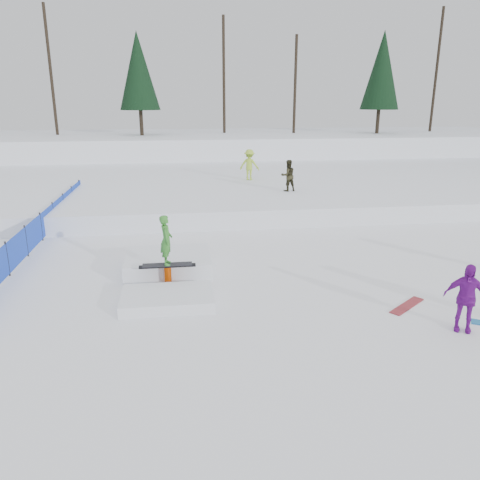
{
  "coord_description": "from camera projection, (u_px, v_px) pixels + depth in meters",
  "views": [
    {
      "loc": [
        -1.33,
        -11.41,
        5.15
      ],
      "look_at": [
        0.5,
        2.0,
        1.1
      ],
      "focal_mm": 35.0,
      "sensor_mm": 36.0,
      "label": 1
    }
  ],
  "objects": [
    {
      "name": "walker_ygreen",
      "position": [
        249.0,
        165.0,
        26.38
      ],
      "size": [
        1.27,
        1.02,
        1.72
      ],
      "primitive_type": "imported",
      "rotation": [
        0.0,
        0.0,
        2.74
      ],
      "color": "#A4CA36",
      "rests_on": "snow_midrise"
    },
    {
      "name": "snow_midrise",
      "position": [
        200.0,
        184.0,
        27.55
      ],
      "size": [
        50.0,
        18.0,
        0.8
      ],
      "primitive_type": "cube",
      "color": "white",
      "rests_on": "ground"
    },
    {
      "name": "jib_rail_feature",
      "position": [
        168.0,
        270.0,
        13.93
      ],
      "size": [
        2.6,
        4.4,
        2.11
      ],
      "color": "white",
      "rests_on": "ground"
    },
    {
      "name": "ground",
      "position": [
        232.0,
        301.0,
        12.48
      ],
      "size": [
        120.0,
        120.0,
        0.0
      ],
      "primitive_type": "plane",
      "color": "white"
    },
    {
      "name": "safety_fence",
      "position": [
        41.0,
        227.0,
        17.74
      ],
      "size": [
        0.05,
        16.0,
        1.1
      ],
      "color": "blue",
      "rests_on": "ground"
    },
    {
      "name": "snow_berm",
      "position": [
        191.0,
        148.0,
        40.61
      ],
      "size": [
        60.0,
        14.0,
        2.4
      ],
      "primitive_type": "cube",
      "color": "white",
      "rests_on": "ground"
    },
    {
      "name": "loose_board_red",
      "position": [
        407.0,
        306.0,
        12.18
      ],
      "size": [
        1.28,
        1.07,
        0.03
      ],
      "primitive_type": "cube",
      "rotation": [
        0.0,
        0.0,
        0.65
      ],
      "color": "maroon",
      "rests_on": "ground"
    },
    {
      "name": "treeline",
      "position": [
        265.0,
        71.0,
        37.98
      ],
      "size": [
        40.24,
        4.22,
        10.5
      ],
      "color": "black",
      "rests_on": "snow_berm"
    },
    {
      "name": "spectator_purple",
      "position": [
        466.0,
        298.0,
        10.7
      ],
      "size": [
        1.03,
        0.81,
        1.63
      ],
      "primitive_type": "imported",
      "rotation": [
        0.0,
        0.0,
        -0.5
      ],
      "color": "#781395",
      "rests_on": "ground"
    },
    {
      "name": "walker_olive",
      "position": [
        288.0,
        176.0,
        23.15
      ],
      "size": [
        0.86,
        0.73,
        1.55
      ],
      "primitive_type": "imported",
      "rotation": [
        0.0,
        0.0,
        3.36
      ],
      "color": "black",
      "rests_on": "snow_midrise"
    }
  ]
}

